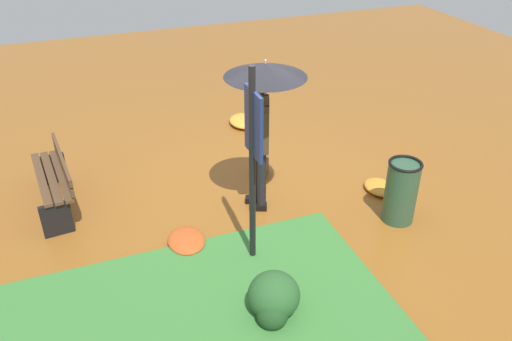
{
  "coord_description": "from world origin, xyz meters",
  "views": [
    {
      "loc": [
        5.29,
        -2.09,
        3.9
      ],
      "look_at": [
        0.45,
        -0.26,
        0.85
      ],
      "focal_mm": 36.39,
      "sensor_mm": 36.0,
      "label": 1
    }
  ],
  "objects_px": {
    "handbag": "(262,169)",
    "person_with_umbrella": "(263,99)",
    "trash_bin": "(401,191)",
    "info_sign_post": "(253,147)",
    "park_bench": "(55,180)"
  },
  "relations": [
    {
      "from": "park_bench",
      "to": "trash_bin",
      "type": "relative_size",
      "value": 1.68
    },
    {
      "from": "person_with_umbrella",
      "to": "handbag",
      "type": "relative_size",
      "value": 5.53
    },
    {
      "from": "info_sign_post",
      "to": "person_with_umbrella",
      "type": "bearing_deg",
      "value": 153.32
    },
    {
      "from": "info_sign_post",
      "to": "trash_bin",
      "type": "relative_size",
      "value": 2.76
    },
    {
      "from": "person_with_umbrella",
      "to": "park_bench",
      "type": "height_order",
      "value": "person_with_umbrella"
    },
    {
      "from": "info_sign_post",
      "to": "handbag",
      "type": "height_order",
      "value": "info_sign_post"
    },
    {
      "from": "person_with_umbrella",
      "to": "handbag",
      "type": "xyz_separation_m",
      "value": [
        -0.76,
        0.3,
        -1.42
      ]
    },
    {
      "from": "person_with_umbrella",
      "to": "trash_bin",
      "type": "relative_size",
      "value": 2.45
    },
    {
      "from": "info_sign_post",
      "to": "trash_bin",
      "type": "xyz_separation_m",
      "value": [
        -0.06,
        1.98,
        -1.03
      ]
    },
    {
      "from": "handbag",
      "to": "person_with_umbrella",
      "type": "bearing_deg",
      "value": -21.5
    },
    {
      "from": "person_with_umbrella",
      "to": "park_bench",
      "type": "xyz_separation_m",
      "value": [
        -0.99,
        -2.48,
        -1.15
      ]
    },
    {
      "from": "info_sign_post",
      "to": "park_bench",
      "type": "relative_size",
      "value": 1.64
    },
    {
      "from": "person_with_umbrella",
      "to": "info_sign_post",
      "type": "bearing_deg",
      "value": -26.68
    },
    {
      "from": "person_with_umbrella",
      "to": "trash_bin",
      "type": "bearing_deg",
      "value": 61.27
    },
    {
      "from": "handbag",
      "to": "park_bench",
      "type": "height_order",
      "value": "park_bench"
    }
  ]
}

